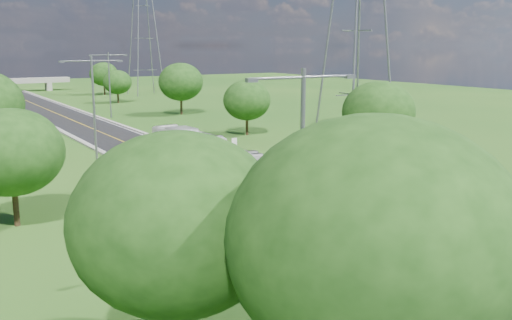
{
  "coord_description": "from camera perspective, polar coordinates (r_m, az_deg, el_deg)",
  "views": [
    {
      "loc": [
        -21.26,
        -8.59,
        10.97
      ],
      "look_at": [
        -0.35,
        25.12,
        3.0
      ],
      "focal_mm": 40.0,
      "sensor_mm": 36.0,
      "label": 1
    }
  ],
  "objects": [
    {
      "name": "tree_la",
      "position": [
        18.99,
        -7.85,
        -6.24
      ],
      "size": [
        7.14,
        7.14,
        8.3
      ],
      "color": "black",
      "rests_on": "ground"
    },
    {
      "name": "tree_rf",
      "position": [
        134.6,
        -14.98,
        8.29
      ],
      "size": [
        6.3,
        6.3,
        7.33
      ],
      "color": "black",
      "rests_on": "ground"
    },
    {
      "name": "tree_lf",
      "position": [
        15.6,
        11.71,
        -7.92
      ],
      "size": [
        7.98,
        7.98,
        9.28
      ],
      "color": "black",
      "rests_on": "ground"
    },
    {
      "name": "bus_outbound",
      "position": [
        55.24,
        -6.89,
        1.51
      ],
      "size": [
        3.11,
        11.17,
        3.08
      ],
      "primitive_type": "imported",
      "rotation": [
        0.0,
        0.0,
        3.19
      ],
      "color": "white",
      "rests_on": "road"
    },
    {
      "name": "tree_rb",
      "position": [
        53.98,
        12.14,
        4.71
      ],
      "size": [
        6.72,
        6.72,
        7.82
      ],
      "color": "black",
      "rests_on": "ground"
    },
    {
      "name": "tree_rd",
      "position": [
        93.02,
        -7.54,
        7.75
      ],
      "size": [
        7.14,
        7.14,
        8.3
      ],
      "color": "black",
      "rests_on": "ground"
    },
    {
      "name": "curb_left",
      "position": [
        77.27,
        -18.8,
        2.68
      ],
      "size": [
        0.5,
        150.0,
        0.22
      ],
      "primitive_type": "cube",
      "color": "gray",
      "rests_on": "ground"
    },
    {
      "name": "streetlight_near_left",
      "position": [
        26.12,
        4.64,
        0.22
      ],
      "size": [
        5.9,
        0.25,
        10.0
      ],
      "color": "slate",
      "rests_on": "ground"
    },
    {
      "name": "tree_rc",
      "position": [
        70.92,
        -0.92,
        5.99
      ],
      "size": [
        5.88,
        5.88,
        6.84
      ],
      "color": "black",
      "rests_on": "ground"
    },
    {
      "name": "power_tower_near",
      "position": [
        65.13,
        10.15,
        13.86
      ],
      "size": [
        9.0,
        6.4,
        28.0
      ],
      "color": "slate",
      "rests_on": "ground"
    },
    {
      "name": "streetlight_far_right",
      "position": [
        90.92,
        -14.46,
        7.84
      ],
      "size": [
        5.9,
        0.25,
        10.0
      ],
      "color": "slate",
      "rests_on": "ground"
    },
    {
      "name": "speed_limit_sign",
      "position": [
        54.38,
        -2.18,
        1.43
      ],
      "size": [
        0.55,
        0.09,
        2.4
      ],
      "color": "slate",
      "rests_on": "ground"
    },
    {
      "name": "streetlight_mid_left",
      "position": [
        55.95,
        -15.94,
        5.77
      ],
      "size": [
        5.9,
        0.25,
        10.0
      ],
      "color": "slate",
      "rests_on": "ground"
    },
    {
      "name": "curb_right",
      "position": [
        79.58,
        -12.84,
        3.23
      ],
      "size": [
        0.5,
        150.0,
        0.22
      ],
      "primitive_type": "cube",
      "color": "gray",
      "rests_on": "ground"
    },
    {
      "name": "ground",
      "position": [
        72.64,
        -14.44,
        2.32
      ],
      "size": [
        260.0,
        260.0,
        0.0
      ],
      "primitive_type": "plane",
      "color": "#1C4814",
      "rests_on": "ground"
    },
    {
      "name": "bus_inbound",
      "position": [
        46.08,
        -5.05,
        -0.26
      ],
      "size": [
        4.6,
        12.21,
        3.32
      ],
      "primitive_type": "imported",
      "rotation": [
        0.0,
        0.0,
        0.16
      ],
      "color": "silver",
      "rests_on": "road"
    },
    {
      "name": "tree_lb",
      "position": [
        37.5,
        -23.28,
        0.72
      ],
      "size": [
        6.3,
        6.3,
        7.33
      ],
      "color": "black",
      "rests_on": "ground"
    },
    {
      "name": "power_tower_far",
      "position": [
        132.35,
        -11.16,
        12.47
      ],
      "size": [
        9.0,
        6.4,
        28.0
      ],
      "color": "slate",
      "rests_on": "ground"
    },
    {
      "name": "road",
      "position": [
        78.33,
        -15.77,
        2.91
      ],
      "size": [
        8.0,
        150.0,
        0.06
      ],
      "primitive_type": "cube",
      "color": "black",
      "rests_on": "ground"
    },
    {
      "name": "tree_re",
      "position": [
        114.54,
        -13.69,
        7.57
      ],
      "size": [
        5.46,
        5.46,
        6.35
      ],
      "color": "black",
      "rests_on": "ground"
    },
    {
      "name": "overpass",
      "position": [
        150.35,
        -23.83,
        7.14
      ],
      "size": [
        30.0,
        3.0,
        3.2
      ],
      "color": "gray",
      "rests_on": "ground"
    }
  ]
}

